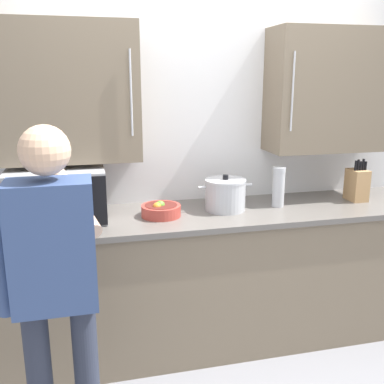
{
  "coord_description": "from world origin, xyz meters",
  "views": [
    {
      "loc": [
        -0.76,
        -1.73,
        1.75
      ],
      "look_at": [
        -0.15,
        0.82,
        1.07
      ],
      "focal_mm": 41.42,
      "sensor_mm": 36.0,
      "label": 1
    }
  ],
  "objects": [
    {
      "name": "back_wall_tiled",
      "position": [
        -0.0,
        1.18,
        1.43
      ],
      "size": [
        4.0,
        0.44,
        2.66
      ],
      "color": "white",
      "rests_on": "ground_plane"
    },
    {
      "name": "counter_unit",
      "position": [
        0.0,
        0.87,
        0.46
      ],
      "size": [
        2.95,
        0.65,
        0.92
      ],
      "color": "#756651",
      "rests_on": "ground_plane"
    },
    {
      "name": "microwave_oven",
      "position": [
        -0.98,
        0.9,
        1.07
      ],
      "size": [
        0.58,
        0.77,
        0.31
      ],
      "color": "#B7BABF",
      "rests_on": "counter_unit"
    },
    {
      "name": "knife_block",
      "position": [
        1.04,
        0.9,
        1.03
      ],
      "size": [
        0.11,
        0.15,
        0.29
      ],
      "color": "tan",
      "rests_on": "counter_unit"
    },
    {
      "name": "stock_pot",
      "position": [
        0.09,
        0.89,
        1.02
      ],
      "size": [
        0.36,
        0.26,
        0.23
      ],
      "color": "#B7BABF",
      "rests_on": "counter_unit"
    },
    {
      "name": "thermos_flask",
      "position": [
        0.45,
        0.88,
        1.05
      ],
      "size": [
        0.08,
        0.08,
        0.26
      ],
      "color": "#B7BABF",
      "rests_on": "counter_unit"
    },
    {
      "name": "fruit_bowl",
      "position": [
        -0.34,
        0.85,
        0.96
      ],
      "size": [
        0.24,
        0.24,
        0.1
      ],
      "color": "#AD3D33",
      "rests_on": "counter_unit"
    },
    {
      "name": "person_figure",
      "position": [
        -0.92,
        0.06,
        0.94
      ],
      "size": [
        0.44,
        0.65,
        1.58
      ],
      "color": "#282D3D",
      "rests_on": "ground_plane"
    }
  ]
}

